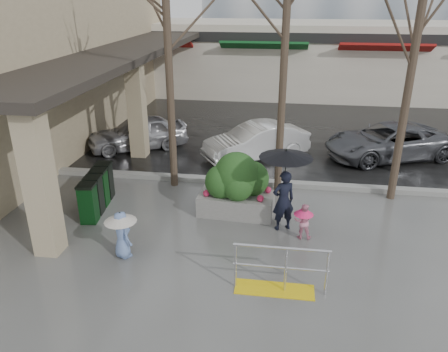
% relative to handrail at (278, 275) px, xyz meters
% --- Properties ---
extents(ground, '(120.00, 120.00, 0.00)m').
position_rel_handrail_xyz_m(ground, '(-1.36, 1.20, -0.38)').
color(ground, '#51514F').
rests_on(ground, ground).
extents(street_asphalt, '(120.00, 36.00, 0.01)m').
position_rel_handrail_xyz_m(street_asphalt, '(-1.36, 23.20, -0.37)').
color(street_asphalt, black).
rests_on(street_asphalt, ground).
extents(curb, '(120.00, 0.30, 0.15)m').
position_rel_handrail_xyz_m(curb, '(-1.36, 5.20, -0.30)').
color(curb, gray).
rests_on(curb, ground).
extents(near_building, '(6.00, 18.00, 8.00)m').
position_rel_handrail_xyz_m(near_building, '(-10.36, 9.20, 3.62)').
color(near_building, tan).
rests_on(near_building, ground).
extents(canopy_slab, '(2.80, 18.00, 0.25)m').
position_rel_handrail_xyz_m(canopy_slab, '(-6.16, 9.20, 3.25)').
color(canopy_slab, '#2D2823').
rests_on(canopy_slab, pillar_front).
extents(pillar_front, '(0.55, 0.55, 3.50)m').
position_rel_handrail_xyz_m(pillar_front, '(-5.26, 0.70, 1.37)').
color(pillar_front, tan).
rests_on(pillar_front, ground).
extents(pillar_back, '(0.55, 0.55, 3.50)m').
position_rel_handrail_xyz_m(pillar_back, '(-5.26, 7.20, 1.37)').
color(pillar_back, tan).
rests_on(pillar_back, ground).
extents(storefront_row, '(34.00, 6.74, 4.00)m').
position_rel_handrail_xyz_m(storefront_row, '(0.64, 19.17, 1.64)').
color(storefront_row, beige).
rests_on(storefront_row, ground).
extents(handrail, '(1.90, 0.50, 1.03)m').
position_rel_handrail_xyz_m(handrail, '(0.00, 0.00, 0.00)').
color(handrail, yellow).
rests_on(handrail, ground).
extents(tree_west, '(3.20, 3.20, 6.80)m').
position_rel_handrail_xyz_m(tree_west, '(-3.36, 4.80, 4.71)').
color(tree_west, '#382B21').
rests_on(tree_west, ground).
extents(tree_midwest, '(3.20, 3.20, 7.00)m').
position_rel_handrail_xyz_m(tree_midwest, '(-0.16, 4.80, 4.86)').
color(tree_midwest, '#382B21').
rests_on(tree_midwest, ground).
extents(tree_mideast, '(3.20, 3.20, 6.50)m').
position_rel_handrail_xyz_m(tree_mideast, '(3.14, 4.80, 4.48)').
color(tree_mideast, '#382B21').
rests_on(tree_mideast, ground).
extents(woman, '(1.30, 1.30, 2.16)m').
position_rel_handrail_xyz_m(woman, '(0.03, 2.52, 0.99)').
color(woman, black).
rests_on(woman, ground).
extents(child_pink, '(0.48, 0.48, 0.91)m').
position_rel_handrail_xyz_m(child_pink, '(0.53, 2.15, 0.14)').
color(child_pink, pink).
rests_on(child_pink, ground).
extents(child_blue, '(0.73, 0.73, 1.12)m').
position_rel_handrail_xyz_m(child_blue, '(-3.51, 0.74, 0.31)').
color(child_blue, '#6983BA').
rests_on(child_blue, ground).
extents(planter, '(2.05, 1.19, 1.74)m').
position_rel_handrail_xyz_m(planter, '(-1.22, 3.22, 0.46)').
color(planter, gray).
rests_on(planter, ground).
extents(news_boxes, '(0.64, 1.95, 1.07)m').
position_rel_handrail_xyz_m(news_boxes, '(-5.04, 2.91, 0.16)').
color(news_boxes, '#0C3512').
rests_on(news_boxes, ground).
extents(car_a, '(3.96, 3.07, 1.26)m').
position_rel_handrail_xyz_m(car_a, '(-5.57, 7.95, 0.25)').
color(car_a, '#B3B2B8').
rests_on(car_a, ground).
extents(car_b, '(3.93, 3.22, 1.26)m').
position_rel_handrail_xyz_m(car_b, '(-1.03, 7.55, 0.25)').
color(car_b, white).
rests_on(car_b, ground).
extents(car_c, '(4.98, 3.57, 1.26)m').
position_rel_handrail_xyz_m(car_c, '(3.67, 8.26, 0.25)').
color(car_c, '#54565B').
rests_on(car_c, ground).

